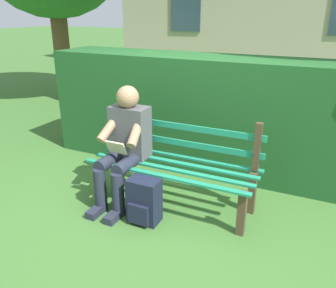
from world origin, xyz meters
name	(u,v)px	position (x,y,z in m)	size (l,w,h in m)	color
ground	(172,204)	(0.00, 0.00, 0.00)	(60.00, 60.00, 0.00)	#3D6B2D
park_bench	(176,163)	(0.00, -0.07, 0.43)	(1.66, 0.55, 0.90)	#4C3828
person_seated	(124,143)	(0.48, 0.10, 0.62)	(0.44, 0.73, 1.17)	#4C4C51
hedge_backdrop	(232,113)	(-0.26, -1.08, 0.72)	(4.52, 0.80, 1.47)	#1E5123
backpack	(144,201)	(0.11, 0.38, 0.21)	(0.29, 0.26, 0.42)	#191E33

